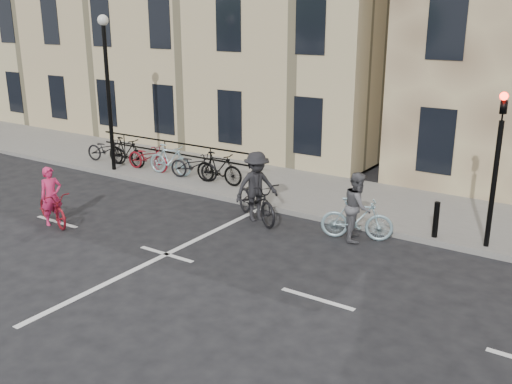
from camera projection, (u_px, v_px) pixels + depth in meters
The scene contains 10 objects.
ground at pixel (166, 254), 13.40m from camera, with size 120.00×120.00×0.00m, color black.
sidewalk at pixel (197, 172), 20.27m from camera, with size 46.00×4.00×0.15m, color slate.
building_west at pixel (206, 21), 27.00m from camera, with size 20.00×10.00×10.00m, color tan.
traffic_light at pixel (498, 151), 12.83m from camera, with size 0.18×0.30×3.90m.
lamp_post at pixel (107, 74), 19.33m from camera, with size 0.36×0.36×5.28m.
bollard_east at pixel (436, 220), 13.94m from camera, with size 0.14×0.14×0.90m, color black.
parked_bikes at pixel (159, 158), 19.83m from camera, with size 7.25×1.23×1.05m.
cyclist_pink at pixel (52, 205), 15.23m from camera, with size 1.88×1.11×1.58m.
cyclist_grey at pixel (357, 213), 14.12m from camera, with size 1.86×1.10×1.74m.
cyclist_dark at pixel (257, 194), 15.48m from camera, with size 2.24×1.72×1.92m.
Camera 1 is at (8.64, -9.11, 5.34)m, focal length 40.00 mm.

